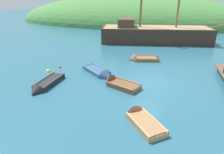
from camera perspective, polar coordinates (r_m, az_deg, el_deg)
name	(u,v)px	position (r m, az deg, el deg)	size (l,w,h in m)	color
ground_plane	(147,83)	(15.91, 9.86, -1.68)	(120.00, 120.00, 0.00)	#285B70
shore_hill	(133,23)	(47.93, 5.94, 14.96)	(54.96, 21.81, 11.76)	#477F3D
sailing_ship	(154,36)	(29.21, 11.85, 11.16)	(17.44, 6.70, 13.30)	#38281E
rowboat_near_dock	(100,73)	(17.28, -3.36, 1.02)	(3.46, 3.15, 1.15)	#335175
rowboat_outer_left	(45,85)	(15.84, -18.28, -2.22)	(1.13, 3.65, 0.96)	black
rowboat_portside	(140,120)	(11.36, 8.00, -11.87)	(2.70, 2.98, 1.07)	#9E7047
rowboat_far	(118,84)	(15.20, 1.68, -2.10)	(3.17, 2.28, 1.19)	brown
rowboat_center	(141,59)	(21.13, 8.09, 4.94)	(3.22, 1.93, 1.22)	brown
buoy_red	(60,68)	(19.49, -14.45, 2.59)	(0.29, 0.29, 0.29)	red
buoy_yellow	(48,72)	(18.81, -17.52, 1.49)	(0.40, 0.40, 0.40)	yellow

